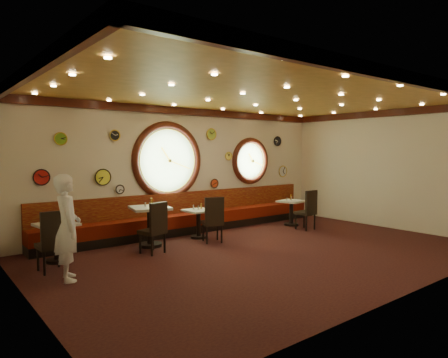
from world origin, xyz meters
TOP-DOWN VIEW (x-y plane):
  - floor at (0.00, 0.00)m, footprint 9.00×6.00m
  - ceiling at (0.00, 0.00)m, footprint 9.00×6.00m
  - wall_back at (0.00, 3.00)m, footprint 9.00×0.02m
  - wall_front at (0.00, -3.00)m, footprint 9.00×0.02m
  - wall_left at (-4.50, 0.00)m, footprint 0.02×6.00m
  - wall_right at (4.50, 0.00)m, footprint 0.02×6.00m
  - molding_back at (0.00, 2.95)m, footprint 9.00×0.10m
  - molding_front at (0.00, -2.95)m, footprint 9.00×0.10m
  - molding_left at (-4.45, 0.00)m, footprint 0.10×6.00m
  - molding_right at (4.45, 0.00)m, footprint 0.10×6.00m
  - banquette_base at (0.00, 2.72)m, footprint 8.00×0.55m
  - banquette_seat at (0.00, 2.72)m, footprint 8.00×0.55m
  - banquette_back at (0.00, 2.94)m, footprint 8.00×0.10m
  - porthole_left_glass at (-0.60, 3.00)m, footprint 1.66×0.02m
  - porthole_left_frame at (-0.60, 2.98)m, footprint 1.98×0.18m
  - porthole_left_ring at (-0.60, 2.95)m, footprint 1.61×0.03m
  - porthole_right_glass at (2.20, 3.00)m, footprint 1.10×0.02m
  - porthole_right_frame at (2.20, 2.98)m, footprint 1.38×0.18m
  - porthole_right_ring at (2.20, 2.95)m, footprint 1.09×0.03m
  - wall_clock_0 at (3.55, 2.96)m, footprint 0.34×0.03m
  - wall_clock_1 at (3.30, 2.96)m, footprint 0.28×0.03m
  - wall_clock_2 at (0.75, 2.96)m, footprint 0.30×0.03m
  - wall_clock_3 at (-1.90, 2.96)m, footprint 0.20×0.03m
  - wall_clock_4 at (-3.20, 2.96)m, footprint 0.26×0.03m
  - wall_clock_5 at (-2.00, 2.96)m, footprint 0.24×0.03m
  - wall_clock_6 at (1.35, 2.96)m, footprint 0.22×0.03m
  - wall_clock_7 at (0.85, 2.96)m, footprint 0.24×0.03m
  - wall_clock_8 at (-2.30, 2.96)m, footprint 0.36×0.03m
  - wall_clock_9 at (-3.60, 2.96)m, footprint 0.32×0.03m
  - table_a at (-3.61, 1.95)m, footprint 0.76×0.76m
  - table_b at (-1.64, 1.97)m, footprint 0.96×0.96m
  - table_c at (-0.32, 2.03)m, footprint 0.64×0.64m
  - table_d at (2.67, 1.77)m, footprint 0.74×0.74m
  - chair_a at (-3.84, 1.30)m, footprint 0.47×0.47m
  - chair_b at (-1.86, 1.33)m, footprint 0.54×0.54m
  - chair_c at (-0.35, 1.39)m, footprint 0.57×0.57m
  - chair_d at (2.52, 1.04)m, footprint 0.46×0.46m
  - condiment_a_salt at (-3.63, 2.03)m, footprint 0.03×0.03m
  - condiment_b_salt at (-1.75, 1.98)m, footprint 0.04×0.04m
  - condiment_c_salt at (-0.40, 2.12)m, footprint 0.04×0.04m
  - condiment_d_salt at (2.58, 1.86)m, footprint 0.03×0.03m
  - condiment_a_pepper at (-3.62, 1.92)m, footprint 0.04×0.04m
  - condiment_b_pepper at (-1.68, 1.91)m, footprint 0.03×0.03m
  - condiment_c_pepper at (-0.34, 1.99)m, footprint 0.04×0.04m
  - condiment_d_pepper at (2.64, 1.75)m, footprint 0.04×0.04m
  - condiment_a_bottle at (-3.51, 1.98)m, footprint 0.05×0.05m
  - condiment_b_bottle at (-1.56, 2.05)m, footprint 0.05×0.05m
  - condiment_c_bottle at (-0.20, 2.09)m, footprint 0.04×0.04m
  - condiment_d_bottle at (2.76, 1.88)m, footprint 0.05×0.05m
  - waiter at (-3.76, 0.74)m, footprint 0.52×0.70m

SIDE VIEW (x-z plane):
  - floor at x=0.00m, z-range 0.00..0.00m
  - banquette_base at x=0.00m, z-range 0.00..0.20m
  - banquette_seat at x=0.00m, z-range 0.20..0.50m
  - table_c at x=-0.32m, z-range 0.09..0.78m
  - table_d at x=2.67m, z-range 0.09..0.80m
  - table_a at x=-3.61m, z-range 0.10..0.83m
  - table_b at x=-1.64m, z-range 0.12..1.00m
  - chair_c at x=-0.35m, z-range 0.28..0.93m
  - chair_d at x=2.52m, z-range 0.28..0.93m
  - chair_b at x=-1.86m, z-range 0.28..0.93m
  - chair_a at x=-3.84m, z-range 0.28..0.95m
  - condiment_c_pepper at x=-0.34m, z-range 0.69..0.79m
  - condiment_c_salt at x=-0.40m, z-range 0.69..0.80m
  - banquette_back at x=0.00m, z-range 0.48..1.02m
  - condiment_d_salt at x=2.58m, z-range 0.71..0.80m
  - condiment_c_bottle at x=-0.20m, z-range 0.69..0.83m
  - condiment_d_pepper at x=2.64m, z-range 0.71..0.82m
  - condiment_d_bottle at x=2.76m, z-range 0.71..0.86m
  - condiment_a_salt at x=-3.63m, z-range 0.74..0.83m
  - condiment_a_pepper at x=-3.62m, z-range 0.74..0.85m
  - condiment_a_bottle at x=-3.51m, z-range 0.74..0.91m
  - waiter at x=-3.76m, z-range 0.00..1.72m
  - condiment_b_pepper at x=-1.68m, z-range 0.88..0.97m
  - condiment_b_salt at x=-1.75m, z-range 0.88..0.99m
  - condiment_b_bottle at x=-1.56m, z-range 0.88..1.06m
  - wall_clock_3 at x=-1.90m, z-range 1.10..1.30m
  - wall_clock_7 at x=0.85m, z-range 1.08..1.32m
  - wall_clock_0 at x=3.55m, z-range 1.28..1.62m
  - wall_clock_8 at x=-2.30m, z-range 1.32..1.68m
  - wall_clock_9 at x=-3.60m, z-range 1.39..1.71m
  - wall_back at x=0.00m, z-range 0.00..3.20m
  - wall_front at x=0.00m, z-range 0.00..3.20m
  - wall_left at x=-4.50m, z-range 0.00..3.20m
  - wall_right at x=4.50m, z-range 0.00..3.20m
  - porthole_right_ring at x=2.20m, z-range 1.26..2.34m
  - porthole_right_glass at x=2.20m, z-range 1.25..2.35m
  - porthole_right_frame at x=2.20m, z-range 1.11..2.49m
  - porthole_left_glass at x=-0.60m, z-range 1.02..2.68m
  - porthole_left_frame at x=-0.60m, z-range 0.86..2.84m
  - porthole_left_ring at x=-0.60m, z-range 1.04..2.66m
  - wall_clock_6 at x=1.35m, z-range 1.84..2.06m
  - wall_clock_4 at x=-3.20m, z-range 2.22..2.48m
  - wall_clock_1 at x=3.30m, z-range 2.26..2.54m
  - wall_clock_5 at x=-2.00m, z-range 2.33..2.57m
  - wall_clock_2 at x=0.75m, z-range 2.40..2.70m
  - molding_back at x=0.00m, z-range 3.02..3.20m
  - molding_front at x=0.00m, z-range 3.02..3.20m
  - molding_left at x=-4.45m, z-range 3.02..3.20m
  - molding_right at x=4.45m, z-range 3.02..3.20m
  - ceiling at x=0.00m, z-range 3.19..3.21m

